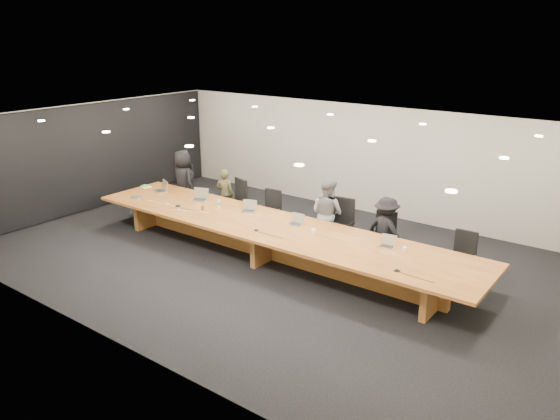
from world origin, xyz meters
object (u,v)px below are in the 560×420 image
Objects in this scene: conference_table at (271,235)px; chair_mid_left at (269,212)px; chair_far_left at (181,186)px; paper_cup_far at (405,249)px; person_c at (327,214)px; paper_cup_near at (313,232)px; mic_center at (256,230)px; person_b at (225,195)px; mic_left at (178,206)px; chair_far_right at (461,258)px; amber_mug at (203,208)px; person_a at (183,181)px; laptop_b at (199,195)px; chair_left at (233,202)px; laptop_a at (160,186)px; mic_right at (397,270)px; laptop_e at (387,242)px; laptop_d at (295,219)px; chair_mid_right at (339,225)px; water_bottle at (219,204)px; av_box at (137,197)px; chair_right at (383,237)px; laptop_c at (248,206)px.

chair_mid_left is at bearing 130.04° from conference_table.
paper_cup_far is at bearing -2.07° from chair_far_left.
person_c is 1.17m from paper_cup_near.
conference_table is 0.49m from mic_center.
mic_left is at bearing 74.77° from person_b.
conference_table is at bearing -173.13° from paper_cup_far.
mic_center is (-2.86, -0.76, -0.03)m from paper_cup_far.
person_c reaches higher than chair_far_right.
amber_mug is 0.65m from mic_left.
laptop_b is (1.34, -0.78, 0.07)m from person_a.
amber_mug is (0.20, -1.26, 0.22)m from chair_left.
conference_table is at bearing 19.53° from laptop_a.
paper_cup_far is (4.66, 0.45, -0.00)m from amber_mug.
mic_right is (5.12, -1.68, 0.19)m from chair_left.
person_b reaches higher than laptop_e.
laptop_d is 3.35× the size of amber_mug.
amber_mug is (-2.75, -1.35, 0.21)m from chair_mid_right.
mic_left is (-0.05, -1.54, 0.11)m from person_b.
chair_far_right reaches higher than water_bottle.
av_box is at bearing -70.04° from laptop_a.
laptop_a reaches higher than conference_table.
chair_far_left is at bearing 165.50° from mic_right.
chair_far_right is 4.95× the size of water_bottle.
chair_far_left is 4.02× the size of laptop_d.
person_a is 4.23m from laptop_d.
chair_far_left reaches higher than mic_right.
mic_right reaches higher than conference_table.
chair_far_left is 2.28m from mic_left.
mic_left is at bearing -170.61° from laptop_d.
av_box is at bearing -174.09° from paper_cup_near.
chair_mid_right is 3.33m from person_b.
chair_right is 0.67× the size of person_c.
chair_left is 1.09m from water_bottle.
chair_far_right is 5.32m from water_bottle.
paper_cup_near is at bearing 4.49° from av_box.
person_a is at bearing 166.12° from laptop_e.
chair_mid_right reaches higher than laptop_d.
chair_mid_right is at bearing -3.56° from chair_mid_left.
chair_left reaches higher than paper_cup_near.
chair_mid_left is (3.10, -0.13, -0.08)m from chair_far_left.
chair_far_left is at bearing -15.39° from person_b.
chair_mid_right reaches higher than mic_center.
person_c is 3.15m from laptop_b.
chair_mid_left is 3.59m from laptop_e.
paper_cup_far is (2.42, 0.03, -0.07)m from laptop_d.
laptop_d is (0.38, 0.31, 0.35)m from conference_table.
chair_left is 2.96m from chair_mid_right.
person_b is 3.61m from paper_cup_near.
chair_far_left is at bearing 142.50° from laptop_c.
paper_cup_near is at bearing -177.86° from laptop_e.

